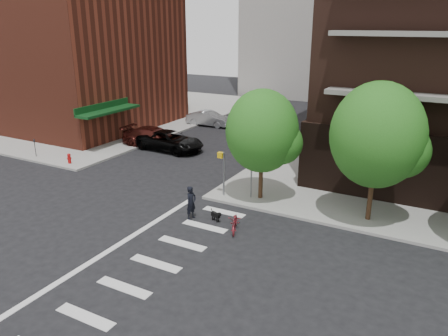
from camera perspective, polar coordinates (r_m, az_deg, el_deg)
ground at (r=20.85m, az=-15.57°, el=-9.90°), size 120.00×120.00×0.00m
sidewalk_nw at (r=53.28m, az=-17.30°, el=7.32°), size 31.00×33.00×0.15m
crosswalk at (r=19.52m, az=-10.78°, el=-11.58°), size 3.85×13.00×0.01m
midrise_nw at (r=46.85m, az=-21.26°, el=17.93°), size 21.40×15.50×20.00m
tree_a at (r=23.92m, az=5.00°, el=4.82°), size 4.00×4.00×5.90m
tree_b at (r=22.17m, az=19.39°, el=4.05°), size 4.50×4.50×6.65m
pedestrian_signal at (r=24.73m, az=0.75°, el=0.07°), size 2.18×0.67×2.60m
fire_hydrant at (r=32.78m, az=-19.57°, el=1.26°), size 0.24×0.24×0.73m
parking_meter at (r=35.30m, az=-23.48°, el=2.66°), size 0.10×0.08×1.32m
parked_car_black at (r=34.77m, az=-7.05°, el=3.53°), size 2.85×5.67×1.54m
parked_car_maroon at (r=35.74m, az=-8.99°, el=3.93°), size 2.64×5.73×1.62m
parked_car_silver at (r=42.94m, az=-1.99°, el=6.49°), size 1.80×4.51×1.46m
scooter at (r=21.34m, az=1.45°, el=-7.11°), size 1.21×1.83×0.91m
dog_walker at (r=22.51m, az=-4.31°, el=-4.54°), size 0.70×0.51×1.77m
dog at (r=22.38m, az=-1.04°, el=-6.15°), size 0.65×0.36×0.55m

